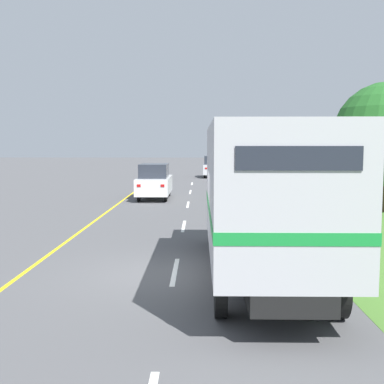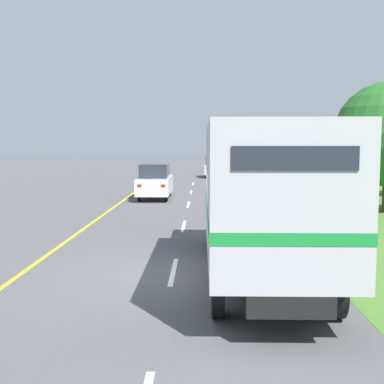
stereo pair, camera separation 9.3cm
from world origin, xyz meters
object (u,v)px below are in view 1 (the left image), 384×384
horse_trailer_truck (262,194)px  highway_sign (345,182)px  lead_car_white (154,181)px  lead_car_silver_ahead (212,167)px

horse_trailer_truck → highway_sign: bearing=58.5°
horse_trailer_truck → lead_car_white: (-4.05, 16.39, -0.98)m
lead_car_white → highway_sign: size_ratio=1.53×
horse_trailer_truck → lead_car_white: 16.91m
lead_car_silver_ahead → highway_sign: size_ratio=1.37×
lead_car_white → highway_sign: highway_sign is taller
lead_car_white → lead_car_silver_ahead: (3.80, 17.93, -0.00)m
horse_trailer_truck → lead_car_white: size_ratio=1.94×
horse_trailer_truck → lead_car_silver_ahead: size_ratio=2.18×
highway_sign → lead_car_silver_ahead: bearing=98.1°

